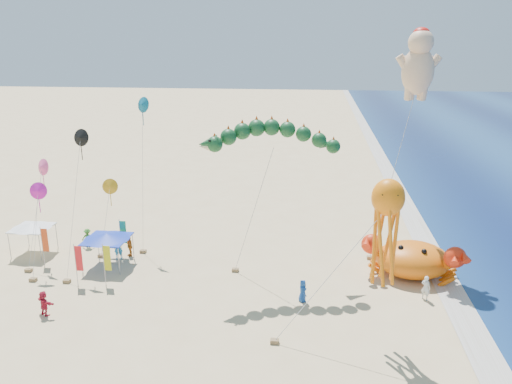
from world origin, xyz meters
TOP-DOWN VIEW (x-y plane):
  - ground at (0.00, 0.00)m, footprint 320.00×320.00m
  - foam_strip at (12.00, 0.00)m, footprint 320.00×320.00m
  - crab_inflatable at (9.67, 3.10)m, footprint 7.36×5.92m
  - dragon_kite at (-0.89, 1.77)m, footprint 10.09×5.32m
  - cherub_kite at (9.59, 7.49)m, footprint 4.21×2.89m
  - octopus_kite at (6.15, -5.86)m, footprint 7.12×2.05m
  - canopy_blue at (-13.68, 2.07)m, footprint 3.53×3.53m
  - canopy_white at (-20.80, 3.63)m, footprint 3.16×3.16m
  - feather_flags at (-14.62, 0.77)m, footprint 6.76×5.43m
  - beachgoers at (-11.09, 1.25)m, footprint 27.84×11.98m
  - small_kites at (-15.73, 3.56)m, footprint 8.21×9.71m

SIDE VIEW (x-z plane):
  - ground at x=0.00m, z-range 0.00..0.00m
  - foam_strip at x=12.00m, z-range 0.01..0.01m
  - beachgoers at x=-11.09m, z-range -0.10..1.79m
  - crab_inflatable at x=9.67m, z-range -0.19..3.04m
  - feather_flags at x=-14.62m, z-range 0.41..3.61m
  - canopy_white at x=-20.80m, z-range 1.09..3.79m
  - canopy_blue at x=-13.68m, z-range 1.09..3.80m
  - octopus_kite at x=6.15m, z-range 2.37..12.23m
  - small_kites at x=-15.73m, z-range 1.10..13.77m
  - dragon_kite at x=-0.89m, z-range 4.58..15.99m
  - cherub_kite at x=9.59m, z-range 6.46..24.41m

